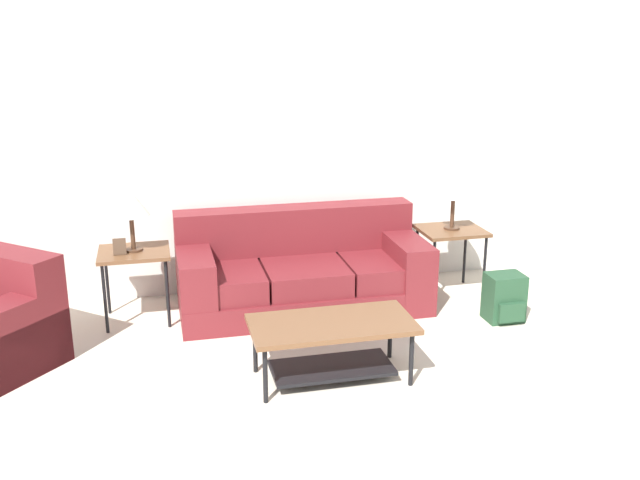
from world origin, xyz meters
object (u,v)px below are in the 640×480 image
(coffee_table, at_px, (332,337))
(backpack, at_px, (504,298))
(side_table_left, at_px, (134,258))
(table_lamp_left, at_px, (130,204))
(table_lamp_right, at_px, (454,186))
(side_table_right, at_px, (451,236))
(couch, at_px, (302,274))

(coffee_table, bearing_deg, backpack, 21.89)
(side_table_left, bearing_deg, table_lamp_left, 0.00)
(coffee_table, xyz_separation_m, backpack, (1.63, 0.65, -0.12))
(side_table_left, xyz_separation_m, table_lamp_right, (2.73, 0.00, 0.45))
(side_table_right, bearing_deg, side_table_left, 180.00)
(couch, relative_size, table_lamp_left, 4.12)
(coffee_table, xyz_separation_m, side_table_left, (-1.29, 1.35, 0.22))
(side_table_left, distance_m, side_table_right, 2.73)
(side_table_right, distance_m, table_lamp_left, 2.77)
(backpack, bearing_deg, table_lamp_left, 166.48)
(table_lamp_right, height_order, backpack, table_lamp_right)
(coffee_table, bearing_deg, table_lamp_left, 133.63)
(coffee_table, distance_m, side_table_right, 1.99)
(side_table_left, distance_m, table_lamp_left, 0.45)
(side_table_right, distance_m, table_lamp_right, 0.45)
(couch, relative_size, side_table_left, 3.48)
(couch, xyz_separation_m, side_table_right, (1.37, 0.02, 0.24))
(couch, bearing_deg, side_table_left, 179.15)
(couch, height_order, coffee_table, couch)
(couch, xyz_separation_m, table_lamp_left, (-1.37, 0.02, 0.69))
(couch, xyz_separation_m, side_table_left, (-1.37, 0.02, 0.24))
(side_table_left, bearing_deg, side_table_right, 0.00)
(backpack, bearing_deg, side_table_right, 104.50)
(backpack, bearing_deg, table_lamp_right, 104.50)
(side_table_left, height_order, side_table_right, same)
(side_table_left, xyz_separation_m, backpack, (2.92, -0.70, -0.34))
(coffee_table, bearing_deg, side_table_right, 43.15)
(side_table_right, distance_m, backpack, 0.80)
(table_lamp_left, xyz_separation_m, backpack, (2.92, -0.70, -0.79))
(side_table_right, bearing_deg, couch, -179.15)
(side_table_left, relative_size, table_lamp_left, 1.18)
(coffee_table, height_order, side_table_left, side_table_left)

